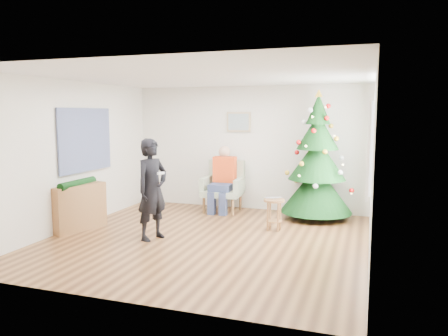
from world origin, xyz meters
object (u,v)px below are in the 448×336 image
(christmas_tree, at_px, (317,161))
(armchair, at_px, (223,193))
(console, at_px, (78,207))
(stool, at_px, (274,214))
(standing_man, at_px, (152,189))

(christmas_tree, height_order, armchair, christmas_tree)
(christmas_tree, distance_m, console, 4.47)
(stool, bearing_deg, armchair, 138.89)
(standing_man, bearing_deg, stool, -36.78)
(christmas_tree, height_order, console, christmas_tree)
(christmas_tree, xyz_separation_m, standing_man, (-2.34, -2.27, -0.30))
(christmas_tree, distance_m, armchair, 2.05)
(stool, relative_size, console, 0.55)
(christmas_tree, bearing_deg, stool, -117.69)
(stool, height_order, console, console)
(christmas_tree, distance_m, standing_man, 3.28)
(armchair, xyz_separation_m, standing_man, (-0.43, -2.31, 0.43))
(stool, bearing_deg, standing_man, -146.57)
(console, bearing_deg, christmas_tree, 45.42)
(stool, xyz_separation_m, standing_man, (-1.75, -1.15, 0.54))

